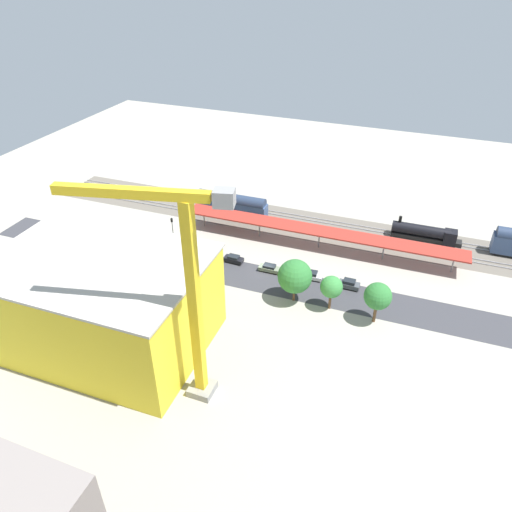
{
  "coord_description": "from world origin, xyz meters",
  "views": [
    {
      "loc": [
        -27.11,
        76.29,
        56.02
      ],
      "look_at": [
        1.54,
        1.92,
        4.49
      ],
      "focal_mm": 33.57,
      "sensor_mm": 36.0,
      "label": 1
    }
  ],
  "objects_px": {
    "parked_car_5": "(165,244)",
    "parked_car_3": "(234,259)",
    "platform_canopy_near": "(320,231)",
    "street_tree_2": "(378,296)",
    "parked_car_4": "(196,252)",
    "street_tree_1": "(295,276)",
    "parked_car_1": "(311,275)",
    "box_truck_0": "(143,268)",
    "tower_crane": "(185,289)",
    "freight_coach_far": "(232,205)",
    "parked_car_6": "(132,239)",
    "parked_car_0": "(349,284)",
    "construction_building": "(103,303)",
    "locomotive": "(427,233)",
    "traffic_light": "(172,228)",
    "street_tree_0": "(331,287)",
    "parked_car_2": "(269,268)",
    "parked_car_7": "(103,232)"
  },
  "relations": [
    {
      "from": "parked_car_3",
      "to": "traffic_light",
      "type": "distance_m",
      "value": 15.54
    },
    {
      "from": "parked_car_2",
      "to": "street_tree_1",
      "type": "height_order",
      "value": "street_tree_1"
    },
    {
      "from": "parked_car_0",
      "to": "parked_car_7",
      "type": "xyz_separation_m",
      "value": [
        57.54,
        -0.13,
        -0.11
      ]
    },
    {
      "from": "parked_car_1",
      "to": "tower_crane",
      "type": "relative_size",
      "value": 0.14
    },
    {
      "from": "platform_canopy_near",
      "to": "traffic_light",
      "type": "xyz_separation_m",
      "value": [
        30.19,
        10.94,
        0.41
      ]
    },
    {
      "from": "parked_car_6",
      "to": "street_tree_1",
      "type": "relative_size",
      "value": 0.54
    },
    {
      "from": "tower_crane",
      "to": "construction_building",
      "type": "bearing_deg",
      "value": -15.03
    },
    {
      "from": "freight_coach_far",
      "to": "street_tree_0",
      "type": "relative_size",
      "value": 2.59
    },
    {
      "from": "locomotive",
      "to": "street_tree_2",
      "type": "distance_m",
      "value": 33.48
    },
    {
      "from": "parked_car_1",
      "to": "parked_car_3",
      "type": "xyz_separation_m",
      "value": [
        16.78,
        0.09,
        -0.02
      ]
    },
    {
      "from": "platform_canopy_near",
      "to": "parked_car_2",
      "type": "relative_size",
      "value": 14.09
    },
    {
      "from": "parked_car_6",
      "to": "box_truck_0",
      "type": "bearing_deg",
      "value": 132.33
    },
    {
      "from": "street_tree_1",
      "to": "parked_car_2",
      "type": "bearing_deg",
      "value": -44.41
    },
    {
      "from": "parked_car_0",
      "to": "box_truck_0",
      "type": "bearing_deg",
      "value": 14.74
    },
    {
      "from": "parked_car_5",
      "to": "traffic_light",
      "type": "bearing_deg",
      "value": -137.66
    },
    {
      "from": "parked_car_5",
      "to": "parked_car_3",
      "type": "bearing_deg",
      "value": -179.96
    },
    {
      "from": "construction_building",
      "to": "traffic_light",
      "type": "height_order",
      "value": "construction_building"
    },
    {
      "from": "construction_building",
      "to": "street_tree_1",
      "type": "xyz_separation_m",
      "value": [
        -25.87,
        -21.37,
        -2.22
      ]
    },
    {
      "from": "street_tree_1",
      "to": "platform_canopy_near",
      "type": "bearing_deg",
      "value": -88.56
    },
    {
      "from": "locomotive",
      "to": "street_tree_2",
      "type": "height_order",
      "value": "street_tree_2"
    },
    {
      "from": "parked_car_2",
      "to": "traffic_light",
      "type": "height_order",
      "value": "traffic_light"
    },
    {
      "from": "freight_coach_far",
      "to": "parked_car_6",
      "type": "height_order",
      "value": "freight_coach_far"
    },
    {
      "from": "parked_car_2",
      "to": "box_truck_0",
      "type": "xyz_separation_m",
      "value": [
        23.55,
        10.29,
        0.97
      ]
    },
    {
      "from": "parked_car_4",
      "to": "parked_car_6",
      "type": "xyz_separation_m",
      "value": [
        15.84,
        0.25,
        0.05
      ]
    },
    {
      "from": "street_tree_2",
      "to": "parked_car_6",
      "type": "bearing_deg",
      "value": -8.1
    },
    {
      "from": "street_tree_0",
      "to": "construction_building",
      "type": "bearing_deg",
      "value": 33.25
    },
    {
      "from": "street_tree_1",
      "to": "tower_crane",
      "type": "bearing_deg",
      "value": 74.51
    },
    {
      "from": "parked_car_0",
      "to": "construction_building",
      "type": "distance_m",
      "value": 45.77
    },
    {
      "from": "parked_car_5",
      "to": "tower_crane",
      "type": "relative_size",
      "value": 0.14
    },
    {
      "from": "platform_canopy_near",
      "to": "street_tree_2",
      "type": "xyz_separation_m",
      "value": [
        -15.62,
        20.83,
        1.44
      ]
    },
    {
      "from": "parked_car_6",
      "to": "box_truck_0",
      "type": "height_order",
      "value": "box_truck_0"
    },
    {
      "from": "locomotive",
      "to": "parked_car_3",
      "type": "relative_size",
      "value": 3.71
    },
    {
      "from": "parked_car_0",
      "to": "parked_car_3",
      "type": "xyz_separation_m",
      "value": [
        24.61,
        -0.26,
        -0.09
      ]
    },
    {
      "from": "parked_car_7",
      "to": "construction_building",
      "type": "relative_size",
      "value": 0.15
    },
    {
      "from": "freight_coach_far",
      "to": "parked_car_6",
      "type": "xyz_separation_m",
      "value": [
        16.27,
        18.76,
        -2.57
      ]
    },
    {
      "from": "street_tree_2",
      "to": "freight_coach_far",
      "type": "bearing_deg",
      "value": -34.27
    },
    {
      "from": "parked_car_7",
      "to": "traffic_light",
      "type": "relative_size",
      "value": 0.7
    },
    {
      "from": "freight_coach_far",
      "to": "parked_car_2",
      "type": "bearing_deg",
      "value": 131.59
    },
    {
      "from": "freight_coach_far",
      "to": "parked_car_3",
      "type": "distance_m",
      "value": 20.08
    },
    {
      "from": "parked_car_4",
      "to": "street_tree_0",
      "type": "height_order",
      "value": "street_tree_0"
    },
    {
      "from": "parked_car_4",
      "to": "street_tree_1",
      "type": "xyz_separation_m",
      "value": [
        -24.41,
        7.41,
        4.74
      ]
    },
    {
      "from": "platform_canopy_near",
      "to": "street_tree_1",
      "type": "relative_size",
      "value": 7.15
    },
    {
      "from": "construction_building",
      "to": "street_tree_0",
      "type": "distance_m",
      "value": 39.23
    },
    {
      "from": "parked_car_1",
      "to": "box_truck_0",
      "type": "height_order",
      "value": "box_truck_0"
    },
    {
      "from": "parked_car_1",
      "to": "parked_car_7",
      "type": "bearing_deg",
      "value": 0.25
    },
    {
      "from": "locomotive",
      "to": "street_tree_0",
      "type": "distance_m",
      "value": 35.17
    },
    {
      "from": "tower_crane",
      "to": "box_truck_0",
      "type": "relative_size",
      "value": 3.55
    },
    {
      "from": "freight_coach_far",
      "to": "parked_car_0",
      "type": "xyz_separation_m",
      "value": [
        -32.9,
        18.36,
        -2.53
      ]
    },
    {
      "from": "parked_car_0",
      "to": "tower_crane",
      "type": "bearing_deg",
      "value": 64.44
    },
    {
      "from": "platform_canopy_near",
      "to": "parked_car_6",
      "type": "bearing_deg",
      "value": 18.04
    }
  ]
}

